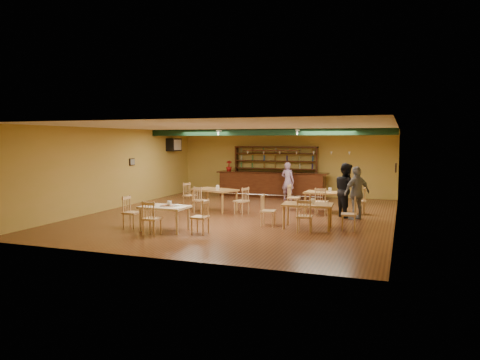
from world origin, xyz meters
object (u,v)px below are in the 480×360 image
at_px(dining_table_a, 215,200).
at_px(near_table, 165,218).
at_px(patron_bar, 288,181).
at_px(patron_right_a, 346,190).
at_px(dining_table_d, 307,216).
at_px(bar_counter, 272,185).
at_px(dining_table_b, 326,202).

distance_m(dining_table_a, near_table, 3.88).
height_order(patron_bar, patron_right_a, patron_right_a).
distance_m(dining_table_a, dining_table_d, 4.39).
height_order(bar_counter, patron_bar, patron_bar).
distance_m(near_table, patron_bar, 7.79).
distance_m(dining_table_a, dining_table_b, 4.00).
relative_size(dining_table_a, dining_table_b, 1.09).
bearing_deg(bar_counter, patron_bar, -41.28).
xyz_separation_m(bar_counter, patron_bar, (0.94, -0.83, 0.25)).
xyz_separation_m(dining_table_b, near_table, (-3.73, -4.92, -0.01)).
relative_size(bar_counter, dining_table_b, 3.47).
distance_m(bar_counter, dining_table_d, 7.30).
bearing_deg(bar_counter, near_table, -95.03).
relative_size(bar_counter, patron_right_a, 2.78).
bearing_deg(dining_table_d, dining_table_b, 85.16).
xyz_separation_m(dining_table_a, patron_right_a, (4.66, 0.24, 0.51)).
relative_size(dining_table_d, near_table, 1.09).
bearing_deg(patron_right_a, bar_counter, 6.84).
xyz_separation_m(dining_table_b, patron_bar, (-2.05, 2.68, 0.46)).
distance_m(bar_counter, dining_table_a, 4.63).
relative_size(near_table, patron_bar, 0.80).
bearing_deg(dining_table_a, patron_bar, 82.14).
relative_size(dining_table_a, patron_bar, 0.97).
bearing_deg(dining_table_a, bar_counter, 97.26).
xyz_separation_m(bar_counter, dining_table_d, (2.98, -6.66, -0.21)).
height_order(dining_table_b, dining_table_d, dining_table_b).
height_order(dining_table_b, patron_right_a, patron_right_a).
bearing_deg(patron_bar, near_table, 93.53).
bearing_deg(near_table, patron_bar, 78.81).
height_order(dining_table_d, patron_right_a, patron_right_a).
xyz_separation_m(near_table, patron_right_a, (4.53, 4.12, 0.55)).
xyz_separation_m(dining_table_d, patron_right_a, (0.81, 2.36, 0.55)).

